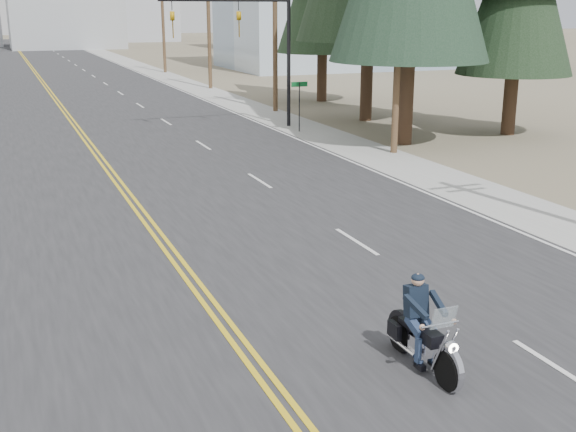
# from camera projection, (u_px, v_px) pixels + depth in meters

# --- Properties ---
(road) EXTENTS (20.00, 200.00, 0.01)m
(road) POSITION_uv_depth(u_px,v_px,m) (38.00, 76.00, 70.02)
(road) COLOR #303033
(road) RESTS_ON ground
(sidewalk_right) EXTENTS (3.00, 200.00, 0.01)m
(sidewalk_right) POSITION_uv_depth(u_px,v_px,m) (156.00, 73.00, 74.13)
(sidewalk_right) COLOR #A5A5A0
(sidewalk_right) RESTS_ON ground
(traffic_mast_right) EXTENTS (7.10, 0.26, 7.00)m
(traffic_mast_right) POSITION_uv_depth(u_px,v_px,m) (253.00, 35.00, 37.95)
(traffic_mast_right) COLOR black
(traffic_mast_right) RESTS_ON ground
(street_sign) EXTENTS (0.90, 0.06, 2.62)m
(street_sign) POSITION_uv_depth(u_px,v_px,m) (299.00, 98.00, 37.68)
(street_sign) COLOR black
(street_sign) RESTS_ON ground
(utility_pole_b) EXTENTS (2.20, 0.30, 11.50)m
(utility_pole_b) POSITION_uv_depth(u_px,v_px,m) (399.00, 16.00, 30.89)
(utility_pole_b) COLOR brown
(utility_pole_b) RESTS_ON ground
(utility_pole_c) EXTENTS (2.20, 0.30, 11.00)m
(utility_pole_c) POSITION_uv_depth(u_px,v_px,m) (275.00, 18.00, 44.35)
(utility_pole_c) COLOR brown
(utility_pole_c) RESTS_ON ground
(utility_pole_d) EXTENTS (2.20, 0.30, 11.50)m
(utility_pole_d) POSITION_uv_depth(u_px,v_px,m) (208.00, 13.00, 57.67)
(utility_pole_d) COLOR brown
(utility_pole_d) RESTS_ON ground
(utility_pole_e) EXTENTS (2.20, 0.30, 11.00)m
(utility_pole_e) POSITION_uv_depth(u_px,v_px,m) (163.00, 15.00, 72.91)
(utility_pole_e) COLOR brown
(utility_pole_e) RESTS_ON ground
(haze_bldg_b) EXTENTS (18.00, 14.00, 14.00)m
(haze_bldg_b) POSITION_uv_depth(u_px,v_px,m) (64.00, 5.00, 120.05)
(haze_bldg_b) COLOR #ADB2B7
(haze_bldg_b) RESTS_ON ground
(haze_bldg_e) EXTENTS (14.00, 14.00, 12.00)m
(haze_bldg_e) POSITION_uv_depth(u_px,v_px,m) (139.00, 11.00, 148.71)
(haze_bldg_e) COLOR #B7BCC6
(haze_bldg_e) RESTS_ON ground
(motorcyclist) EXTENTS (0.95, 2.21, 1.72)m
(motorcyclist) POSITION_uv_depth(u_px,v_px,m) (424.00, 325.00, 12.73)
(motorcyclist) COLOR black
(motorcyclist) RESTS_ON ground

